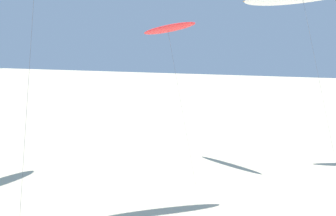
{
  "coord_description": "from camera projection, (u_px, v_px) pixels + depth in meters",
  "views": [
    {
      "loc": [
        10.18,
        9.9,
        9.22
      ],
      "look_at": [
        1.98,
        25.92,
        6.63
      ],
      "focal_mm": 44.03,
      "sensor_mm": 36.0,
      "label": 1
    }
  ],
  "objects": [
    {
      "name": "flying_kite_7",
      "position": [
        168.0,
        29.0,
        31.21
      ],
      "size": [
        6.88,
        5.04,
        11.33
      ],
      "color": "red",
      "rests_on": "ground"
    }
  ]
}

